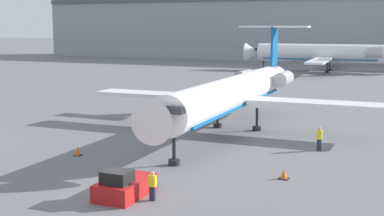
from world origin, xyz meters
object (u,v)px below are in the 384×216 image
object	(u,v)px
worker_by_wing	(319,138)
airplane_parked_far_left	(324,53)
airplane_main	(234,92)
worker_near_tug	(153,185)
pushback_tug	(125,186)
traffic_cone_left	(78,151)
traffic_cone_right	(284,174)

from	to	relation	value
worker_by_wing	airplane_parked_far_left	distance (m)	72.07
airplane_main	worker_by_wing	size ratio (longest dim) A/B	17.46
airplane_main	worker_by_wing	distance (m)	9.98
airplane_main	worker_near_tug	size ratio (longest dim) A/B	19.45
pushback_tug	worker_near_tug	size ratio (longest dim) A/B	2.34
pushback_tug	traffic_cone_left	bearing A→B (deg)	139.11
pushback_tug	worker_near_tug	world-z (taller)	pushback_tug
airplane_parked_far_left	worker_near_tug	bearing A→B (deg)	-86.64
airplane_main	worker_near_tug	distance (m)	20.42
traffic_cone_left	airplane_parked_far_left	world-z (taller)	airplane_parked_far_left
airplane_main	airplane_parked_far_left	size ratio (longest dim) A/B	0.80
traffic_cone_right	airplane_parked_far_left	xyz separation A→B (m)	(-10.69, 79.68, 3.44)
pushback_tug	traffic_cone_right	world-z (taller)	pushback_tug
airplane_main	airplane_parked_far_left	distance (m)	66.47
airplane_main	worker_by_wing	xyz separation A→B (m)	(8.43, -4.71, -2.55)
worker_by_wing	traffic_cone_right	distance (m)	8.62
worker_near_tug	traffic_cone_right	distance (m)	8.88
traffic_cone_left	airplane_parked_far_left	size ratio (longest dim) A/B	0.02
pushback_tug	airplane_main	bearing A→B (deg)	91.09
worker_by_wing	airplane_main	bearing A→B (deg)	150.81
airplane_main	traffic_cone_left	bearing A→B (deg)	-119.64
traffic_cone_right	airplane_parked_far_left	distance (m)	80.47
airplane_main	pushback_tug	size ratio (longest dim) A/B	8.31
worker_by_wing	airplane_parked_far_left	size ratio (longest dim) A/B	0.05
traffic_cone_right	airplane_parked_far_left	world-z (taller)	airplane_parked_far_left
airplane_parked_far_left	worker_by_wing	bearing A→B (deg)	-80.92
pushback_tug	traffic_cone_left	world-z (taller)	pushback_tug
worker_near_tug	traffic_cone_left	bearing A→B (deg)	144.64
pushback_tug	worker_by_wing	xyz separation A→B (m)	(8.04, 15.42, 0.35)
pushback_tug	traffic_cone_left	size ratio (longest dim) A/B	5.41
traffic_cone_right	worker_by_wing	bearing A→B (deg)	85.49
worker_near_tug	airplane_parked_far_left	bearing A→B (deg)	93.36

